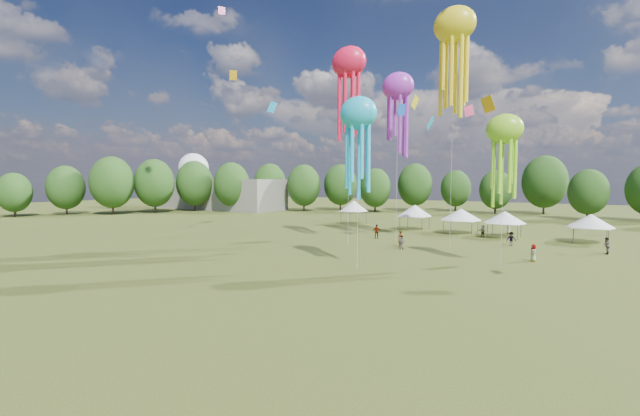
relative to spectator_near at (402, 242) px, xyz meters
The scene contains 7 objects.
spectator_near is the anchor object (origin of this frame).
spectators_far 11.95m from the spectator_near, 51.48° to the left, with size 26.21×21.46×1.90m.
festival_tents 18.27m from the spectator_near, 86.38° to the left, with size 40.04×9.26×4.20m.
show_kites 17.84m from the spectator_near, 84.72° to the left, with size 21.52×20.22×27.60m.
treeline 26.59m from the spectator_near, 87.70° to the left, with size 201.57×95.24×13.43m.
hangar 75.94m from the spectator_near, 152.17° to the left, with size 40.00×12.00×8.00m, color gray.
radome 93.30m from the spectator_near, 153.50° to the left, with size 9.00×9.00×16.00m.
Camera 1 is at (11.85, -6.80, 7.75)m, focal length 22.95 mm.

